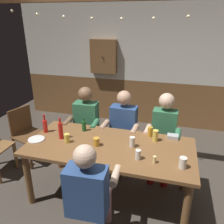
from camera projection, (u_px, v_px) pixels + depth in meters
name	position (u px, v px, depth m)	size (l,w,h in m)	color
ground_plane	(109.00, 197.00, 3.02)	(6.46, 6.46, 0.00)	#423A33
back_wall_upper	(143.00, 42.00, 4.61)	(5.38, 0.12, 1.58)	beige
back_wall_wainscot	(140.00, 101.00, 5.09)	(5.38, 0.12, 0.96)	brown
dining_table	(110.00, 152.00, 2.82)	(2.02, 0.94, 0.76)	brown
person_0	(85.00, 123.00, 3.58)	(0.52, 0.55, 1.23)	#33724C
person_1	(122.00, 127.00, 3.44)	(0.54, 0.51, 1.22)	#2D4C84
person_2	(163.00, 133.00, 3.27)	(0.50, 0.55, 1.24)	#33724C
person_3	(89.00, 190.00, 2.20)	(0.54, 0.54, 1.19)	#2D4C84
chair_empty_near_right	(27.00, 133.00, 3.70)	(0.55, 0.55, 0.88)	brown
table_candle	(154.00, 160.00, 2.43)	(0.04, 0.04, 0.08)	#F9E08C
condiment_caddy	(173.00, 137.00, 2.93)	(0.14, 0.10, 0.05)	#B2B7BC
plate_0	(36.00, 139.00, 2.90)	(0.21, 0.21, 0.01)	white
bottle_0	(61.00, 130.00, 2.90)	(0.06, 0.06, 0.29)	red
bottle_1	(45.00, 126.00, 3.07)	(0.06, 0.06, 0.26)	red
bottle_2	(84.00, 126.00, 3.12)	(0.06, 0.06, 0.20)	#195923
pint_glass_0	(96.00, 142.00, 2.76)	(0.08, 0.08, 0.10)	gold
pint_glass_1	(183.00, 163.00, 2.34)	(0.08, 0.08, 0.12)	white
pint_glass_2	(150.00, 132.00, 2.98)	(0.06, 0.06, 0.13)	gold
pint_glass_3	(155.00, 136.00, 2.86)	(0.07, 0.07, 0.15)	#E5C64C
pint_glass_4	(67.00, 138.00, 2.83)	(0.07, 0.07, 0.11)	#E5C64C
pint_glass_5	(138.00, 155.00, 2.49)	(0.06, 0.06, 0.11)	white
pint_glass_6	(132.00, 142.00, 2.73)	(0.07, 0.07, 0.13)	white
wall_dart_cabinet	(103.00, 56.00, 4.81)	(0.56, 0.15, 0.70)	brown
string_lights	(122.00, 13.00, 2.70)	(3.80, 0.04, 0.19)	#F9EAB2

